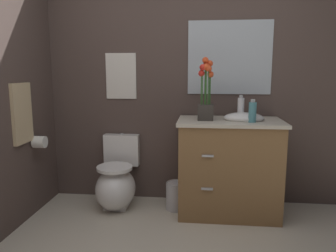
% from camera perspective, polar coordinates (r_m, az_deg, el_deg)
% --- Properties ---
extents(wall_back, '(4.27, 0.05, 2.50)m').
position_cam_1_polar(wall_back, '(3.29, 6.46, 8.23)').
color(wall_back, '#4C3D38').
rests_on(wall_back, ground_plane).
extents(toilet, '(0.38, 0.59, 0.69)m').
position_cam_1_polar(toilet, '(3.28, -8.91, -9.75)').
color(toilet, white).
rests_on(toilet, ground_plane).
extents(vanity_cabinet, '(0.94, 0.56, 1.07)m').
position_cam_1_polar(vanity_cabinet, '(3.10, 10.59, -6.87)').
color(vanity_cabinet, brown).
rests_on(vanity_cabinet, ground_plane).
extents(flower_vase, '(0.14, 0.14, 0.56)m').
position_cam_1_polar(flower_vase, '(2.95, 6.61, 5.08)').
color(flower_vase, '#38332D').
rests_on(flower_vase, vanity_cabinet).
extents(soap_bottle, '(0.07, 0.07, 0.20)m').
position_cam_1_polar(soap_bottle, '(2.90, 14.51, 2.41)').
color(soap_bottle, teal).
rests_on(soap_bottle, vanity_cabinet).
extents(lotion_bottle, '(0.06, 0.06, 0.22)m').
position_cam_1_polar(lotion_bottle, '(3.10, 12.57, 3.11)').
color(lotion_bottle, white).
rests_on(lotion_bottle, vanity_cabinet).
extents(trash_bin, '(0.18, 0.18, 0.27)m').
position_cam_1_polar(trash_bin, '(3.22, 1.29, -12.03)').
color(trash_bin, '#B7B7BC').
rests_on(trash_bin, ground_plane).
extents(wall_poster, '(0.31, 0.01, 0.46)m').
position_cam_1_polar(wall_poster, '(3.36, -8.19, 8.61)').
color(wall_poster, silver).
extents(wall_mirror, '(0.80, 0.01, 0.70)m').
position_cam_1_polar(wall_mirror, '(3.27, 10.69, 11.62)').
color(wall_mirror, '#B2BCC6').
extents(hanging_towel, '(0.03, 0.28, 0.52)m').
position_cam_1_polar(hanging_towel, '(3.07, -24.11, 2.01)').
color(hanging_towel, tan).
extents(toilet_paper_roll, '(0.11, 0.11, 0.11)m').
position_cam_1_polar(toilet_paper_roll, '(3.23, -21.48, -2.60)').
color(toilet_paper_roll, white).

